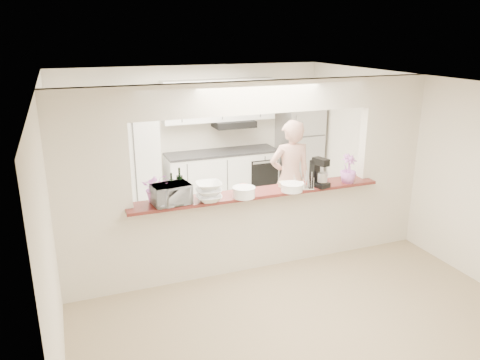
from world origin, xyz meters
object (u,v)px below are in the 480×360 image
refrigerator (299,149)px  stand_mixer (319,174)px  toaster_oven (171,194)px  person (290,179)px

refrigerator → stand_mixer: 3.06m
toaster_oven → stand_mixer: (2.00, -0.04, 0.05)m
person → toaster_oven: bearing=28.1°
stand_mixer → refrigerator: bearing=66.6°
toaster_oven → person: person is taller
toaster_oven → stand_mixer: size_ratio=1.14×
refrigerator → stand_mixer: (-1.20, -2.79, 0.42)m
refrigerator → stand_mixer: refrigerator is taller
refrigerator → toaster_oven: 4.23m
toaster_oven → person: bearing=15.6°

